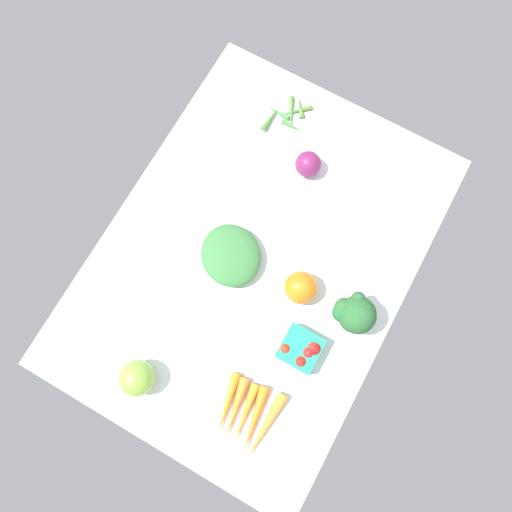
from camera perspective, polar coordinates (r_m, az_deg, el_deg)
tablecloth at (r=124.26cm, az=0.00°, el=-0.31°), size 104.00×76.00×2.00cm
red_onion_near_basket at (r=128.54cm, az=6.15°, el=10.92°), size 6.91×6.91×6.91cm
okra_pile at (r=137.74cm, az=3.74°, el=16.60°), size 14.80×13.64×1.79cm
leafy_greens_clump at (r=120.70cm, az=-3.03°, el=0.09°), size 22.13×22.38×5.65cm
bell_pepper_orange at (r=118.21cm, az=5.36°, el=-3.78°), size 11.59×11.59×8.09cm
carrot_bunch at (r=119.44cm, az=-1.08°, el=-18.68°), size 17.43×15.02×2.95cm
heirloom_tomato_green at (r=119.29cm, az=-14.08°, el=-13.98°), size 8.63×8.63×8.63cm
berry_basket at (r=117.72cm, az=5.45°, el=-11.06°), size 9.12×9.12×6.43cm
broccoli_head at (r=115.50cm, az=11.63°, el=-6.72°), size 9.62×10.39×12.61cm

